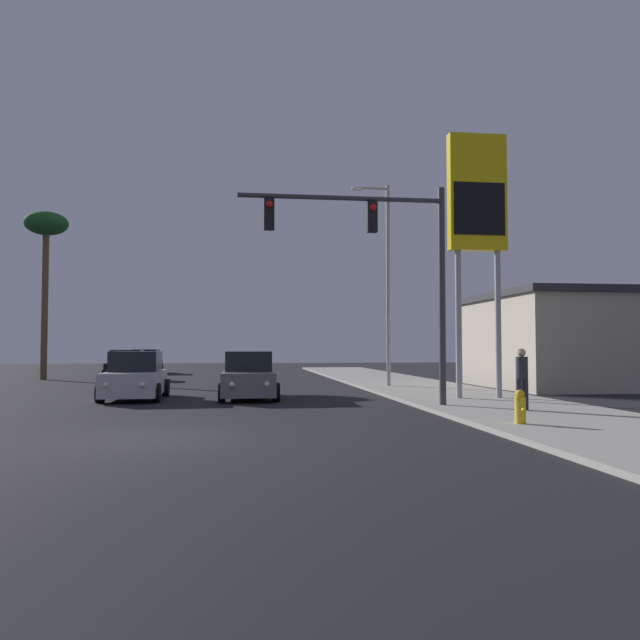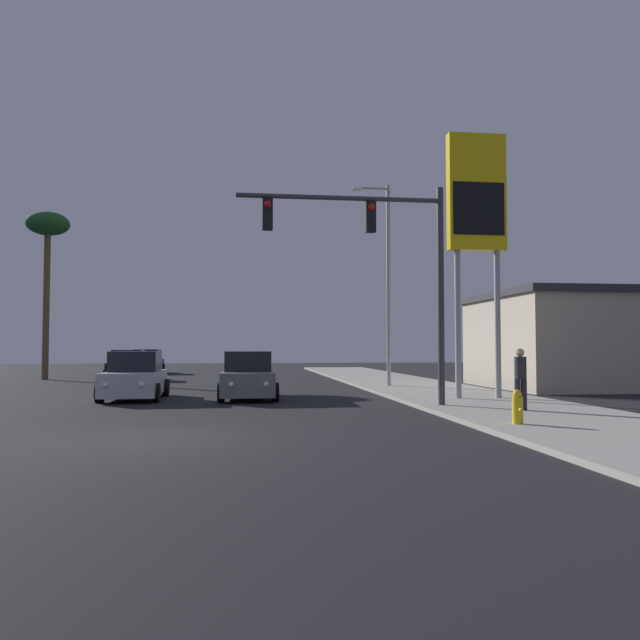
% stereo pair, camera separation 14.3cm
% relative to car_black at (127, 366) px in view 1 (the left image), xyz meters
% --- Properties ---
extents(ground_plane, '(120.00, 120.00, 0.00)m').
position_rel_car_black_xyz_m(ground_plane, '(4.56, -23.16, -0.76)').
color(ground_plane, black).
extents(sidewalk_right, '(5.00, 60.00, 0.12)m').
position_rel_car_black_xyz_m(sidewalk_right, '(14.06, -13.16, -0.70)').
color(sidewalk_right, '#9E998E').
rests_on(sidewalk_right, ground).
extents(building_gas_station, '(10.30, 8.30, 4.30)m').
position_rel_car_black_xyz_m(building_gas_station, '(22.56, -9.28, 1.40)').
color(building_gas_station, '#B2A893').
rests_on(building_gas_station, ground).
extents(car_black, '(2.04, 4.34, 1.68)m').
position_rel_car_black_xyz_m(car_black, '(0.00, 0.00, 0.00)').
color(car_black, black).
rests_on(car_black, ground).
extents(car_grey, '(2.04, 4.32, 1.68)m').
position_rel_car_black_xyz_m(car_grey, '(6.58, -13.65, 0.00)').
color(car_grey, slate).
rests_on(car_grey, ground).
extents(car_blue, '(2.04, 4.32, 1.68)m').
position_rel_car_black_xyz_m(car_blue, '(-0.27, 8.87, 0.00)').
color(car_blue, navy).
rests_on(car_blue, ground).
extents(car_silver, '(2.04, 4.33, 1.68)m').
position_rel_car_black_xyz_m(car_silver, '(2.63, -13.41, 0.00)').
color(car_silver, '#B7B7BC').
rests_on(car_silver, ground).
extents(traffic_light_mast, '(6.18, 0.36, 6.50)m').
position_rel_car_black_xyz_m(traffic_light_mast, '(10.55, -18.06, 3.90)').
color(traffic_light_mast, '#38383D').
rests_on(traffic_light_mast, sidewalk_right).
extents(street_lamp, '(1.74, 0.24, 9.00)m').
position_rel_car_black_xyz_m(street_lamp, '(12.72, -8.80, 4.36)').
color(street_lamp, '#99999E').
rests_on(street_lamp, sidewalk_right).
extents(gas_station_sign, '(2.00, 0.42, 9.00)m').
position_rel_car_black_xyz_m(gas_station_sign, '(14.29, -15.75, 5.86)').
color(gas_station_sign, '#99999E').
rests_on(gas_station_sign, sidewalk_right).
extents(fire_hydrant, '(0.24, 0.34, 0.76)m').
position_rel_car_black_xyz_m(fire_hydrant, '(12.49, -22.69, -0.27)').
color(fire_hydrant, gold).
rests_on(fire_hydrant, sidewalk_right).
extents(pedestrian_on_sidewalk, '(0.34, 0.32, 1.67)m').
position_rel_car_black_xyz_m(pedestrian_on_sidewalk, '(13.90, -19.81, 0.27)').
color(pedestrian_on_sidewalk, '#23232D').
rests_on(pedestrian_on_sidewalk, sidewalk_right).
extents(palm_tree_mid, '(2.40, 2.40, 9.53)m').
position_rel_car_black_xyz_m(palm_tree_mid, '(-4.70, 0.84, 7.53)').
color(palm_tree_mid, brown).
rests_on(palm_tree_mid, ground).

